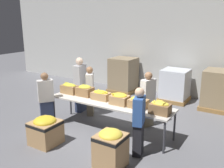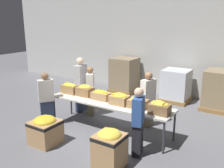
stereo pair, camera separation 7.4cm
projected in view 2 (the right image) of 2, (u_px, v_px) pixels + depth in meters
The scene contains 19 objects.
ground_plane at pixel (109, 130), 6.63m from camera, with size 30.00×30.00×0.00m, color slate.
wall_back at pixel (167, 42), 9.39m from camera, with size 16.00×0.08×4.00m.
sorting_table at pixel (109, 103), 6.44m from camera, with size 3.38×0.83×0.81m.
banana_box_0 at pixel (70, 88), 7.12m from camera, with size 0.49×0.27×0.30m.
banana_box_1 at pixel (85, 90), 6.90m from camera, with size 0.45×0.32×0.31m.
banana_box_2 at pixel (101, 95), 6.57m from camera, with size 0.49×0.29×0.26m.
banana_box_3 at pixel (119, 99), 6.21m from camera, with size 0.45×0.33×0.29m.
banana_box_4 at pixel (138, 102), 5.98m from camera, with size 0.45×0.35×0.26m.
banana_box_5 at pixel (160, 108), 5.59m from camera, with size 0.46×0.31×0.31m.
volunteer_0 at pixel (81, 85), 7.83m from camera, with size 0.30×0.49×1.73m.
volunteer_1 at pixel (138, 122), 5.29m from camera, with size 0.30×0.44×1.51m.
volunteer_2 at pixel (148, 100), 6.72m from camera, with size 0.32×0.45×1.53m.
volunteer_3 at pixel (46, 100), 6.76m from camera, with size 0.40×0.45×1.51m.
volunteer_4 at pixel (90, 91), 7.55m from camera, with size 0.38×0.45×1.51m.
donation_bin_0 at pixel (45, 129), 5.87m from camera, with size 0.62×0.62×0.68m.
donation_bin_1 at pixel (110, 147), 4.92m from camera, with size 0.55×0.55×0.80m.
pallet_stack_0 at pixel (124, 75), 9.98m from camera, with size 1.01×1.01×1.36m.
pallet_stack_1 at pixel (176, 86), 8.85m from camera, with size 0.97×0.97×1.14m.
pallet_stack_2 at pixel (220, 91), 8.00m from camera, with size 1.05×1.05×1.29m.
Camera 2 is at (3.31, -5.11, 2.90)m, focal length 40.00 mm.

